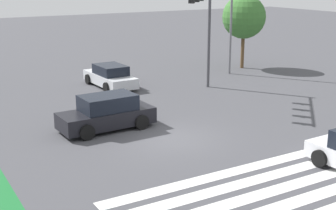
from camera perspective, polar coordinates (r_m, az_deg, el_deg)
name	(u,v)px	position (r m, az deg, el deg)	size (l,w,h in m)	color
ground_plane	(168,138)	(20.38, 0.00, -4.10)	(131.51, 131.51, 0.00)	#47474C
crosswalk_markings	(264,193)	(15.78, 11.66, -10.50)	(10.11, 4.40, 0.01)	silver
traffic_signal_mast	(203,9)	(27.05, 4.33, 11.61)	(4.17, 4.17, 6.64)	#47474C
car_1	(107,113)	(21.56, -7.46, -1.00)	(4.41, 2.13, 1.61)	black
car_2	(110,76)	(29.92, -7.06, 3.47)	(2.13, 4.59, 1.42)	silver
street_light_pole_a	(232,6)	(33.50, 7.76, 11.85)	(0.80, 0.36, 7.98)	slate
tree_corner_a	(244,17)	(35.95, 9.25, 10.55)	(3.25, 3.25, 5.49)	brown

